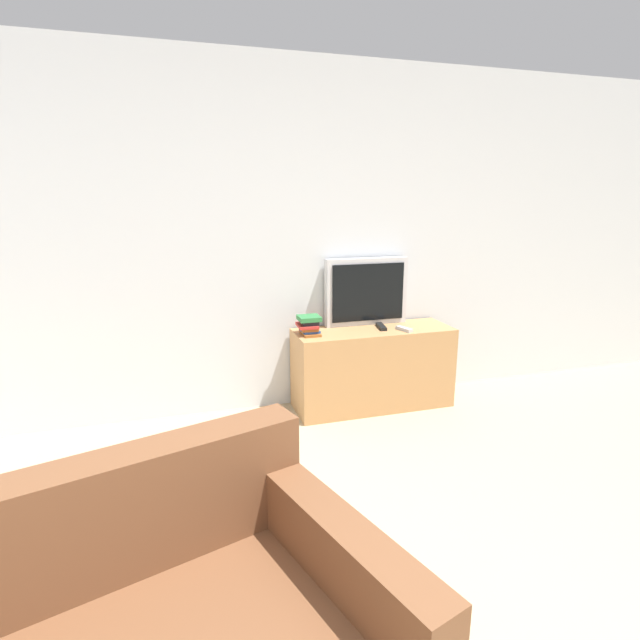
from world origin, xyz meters
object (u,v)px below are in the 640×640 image
tv_stand (373,368)px  television (366,292)px  book_stack (309,325)px  remote_secondary (404,329)px  remote_on_stand (381,327)px

tv_stand → television: (0.00, 0.17, 0.58)m
television → tv_stand: bearing=-90.4°
book_stack → remote_secondary: 0.73m
book_stack → remote_on_stand: bearing=0.8°
book_stack → remote_secondary: size_ratio=1.38×
television → remote_secondary: 0.42m
tv_stand → book_stack: (-0.52, 0.01, 0.38)m
tv_stand → remote_on_stand: remote_on_stand is taller
tv_stand → remote_on_stand: (0.07, 0.01, 0.33)m
remote_on_stand → tv_stand: bearing=-168.4°
television → book_stack: 0.58m
remote_on_stand → remote_secondary: size_ratio=1.30×
remote_on_stand → book_stack: bearing=-179.2°
tv_stand → remote_on_stand: bearing=11.6°
television → remote_on_stand: 0.30m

